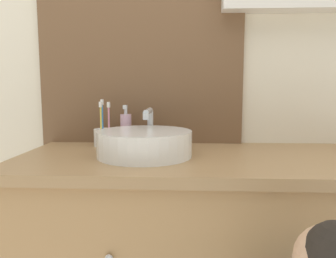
{
  "coord_description": "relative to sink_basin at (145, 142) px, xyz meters",
  "views": [
    {
      "loc": [
        -0.1,
        -0.81,
        1.09
      ],
      "look_at": [
        -0.15,
        0.27,
        0.95
      ],
      "focal_mm": 35.0,
      "sensor_mm": 36.0,
      "label": 1
    }
  ],
  "objects": [
    {
      "name": "wall_back",
      "position": [
        0.24,
        0.32,
        0.39
      ],
      "size": [
        3.2,
        0.18,
        2.5
      ],
      "color": "beige",
      "rests_on": "ground_plane"
    },
    {
      "name": "sink_basin",
      "position": [
        0.0,
        0.0,
        0.0
      ],
      "size": [
        0.33,
        0.38,
        0.16
      ],
      "color": "white",
      "rests_on": "vanity_counter"
    },
    {
      "name": "toothbrush_holder",
      "position": [
        -0.19,
        0.18,
        -0.01
      ],
      "size": [
        0.08,
        0.08,
        0.19
      ],
      "color": "silver",
      "rests_on": "vanity_counter"
    },
    {
      "name": "soap_dispenser",
      "position": [
        -0.1,
        0.2,
        0.02
      ],
      "size": [
        0.05,
        0.05,
        0.17
      ],
      "color": "#CCA3BC",
      "rests_on": "vanity_counter"
    }
  ]
}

